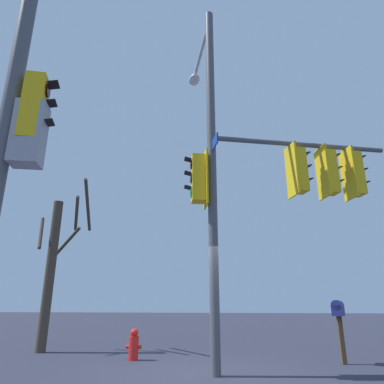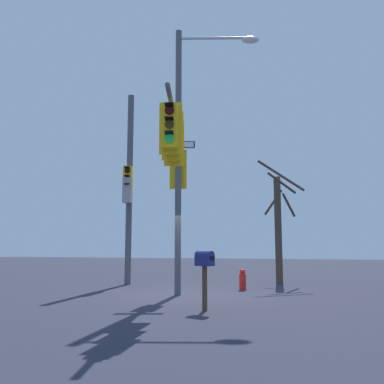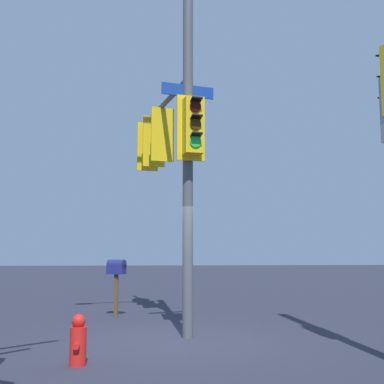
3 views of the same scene
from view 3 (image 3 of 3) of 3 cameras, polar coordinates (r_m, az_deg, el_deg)
name	(u,v)px [view 3 (image 3 of 3)]	position (r m, az deg, el deg)	size (l,w,h in m)	color
ground_plane	(177,342)	(9.26, -1.83, -17.11)	(80.00, 80.00, 0.00)	#2B2C3B
main_signal_pole_assembly	(165,116)	(11.05, -3.13, 8.84)	(5.22, 3.21, 8.80)	#4C4F54
fire_hydrant	(78,341)	(7.58, -13.19, -16.65)	(0.38, 0.24, 0.73)	red
mailbox	(116,272)	(12.41, -8.85, -9.21)	(0.40, 0.50, 1.41)	#4C3823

